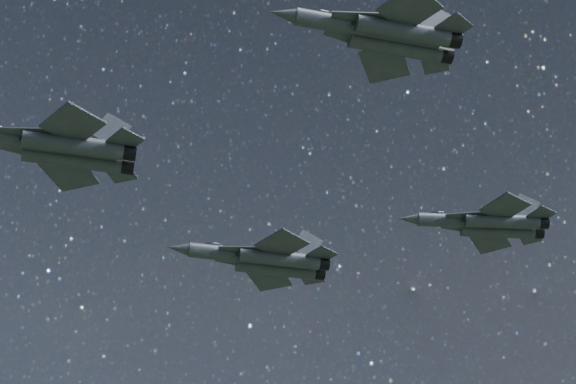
{
  "coord_description": "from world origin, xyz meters",
  "views": [
    {
      "loc": [
        -8.5,
        -72.29,
        93.56
      ],
      "look_at": [
        -3.12,
        -3.14,
        144.26
      ],
      "focal_mm": 60.0,
      "sensor_mm": 36.0,
      "label": 1
    }
  ],
  "objects": [
    {
      "name": "jet_right",
      "position": [
        2.64,
        -21.76,
        145.75
      ],
      "size": [
        15.34,
        10.63,
        3.85
      ],
      "rotation": [
        0.0,
        0.0,
        0.16
      ],
      "color": "#30343C"
    },
    {
      "name": "jet_lead",
      "position": [
        -23.65,
        -5.14,
        146.55
      ],
      "size": [
        18.32,
        12.73,
        4.6
      ],
      "rotation": [
        0.0,
        0.0,
        0.15
      ],
      "color": "#30343C"
    },
    {
      "name": "jet_left",
      "position": [
        -4.38,
        12.08,
        146.59
      ],
      "size": [
        17.61,
        12.28,
        4.43
      ],
      "rotation": [
        0.0,
        0.0,
        0.13
      ],
      "color": "#30343C"
    },
    {
      "name": "jet_slot",
      "position": [
        16.64,
        2.67,
        145.84
      ],
      "size": [
        14.88,
        10.62,
        3.8
      ],
      "rotation": [
        0.0,
        0.0,
        -0.01
      ],
      "color": "#30343C"
    }
  ]
}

